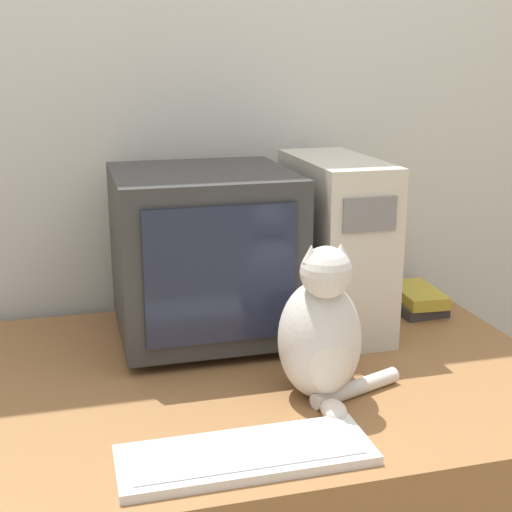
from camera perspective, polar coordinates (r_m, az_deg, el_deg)
wall_back at (r=2.07m, az=-3.83°, el=10.91°), size 7.00×0.05×2.50m
desk at (r=1.86m, az=0.21°, el=-19.17°), size 1.37×0.97×0.72m
crt_monitor at (r=1.81m, az=-4.22°, el=0.22°), size 0.44×0.44×0.43m
computer_tower at (r=1.90m, az=6.32°, el=1.00°), size 0.19×0.43×0.45m
keyboard at (r=1.34m, az=-0.82°, el=-15.61°), size 0.46×0.16×0.02m
cat at (r=1.51m, az=5.30°, el=-6.31°), size 0.28×0.24×0.35m
book_stack at (r=2.10m, az=12.66°, el=-3.42°), size 0.14×0.21×0.06m
pen at (r=1.37m, az=-6.34°, el=-15.05°), size 0.15×0.01×0.01m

